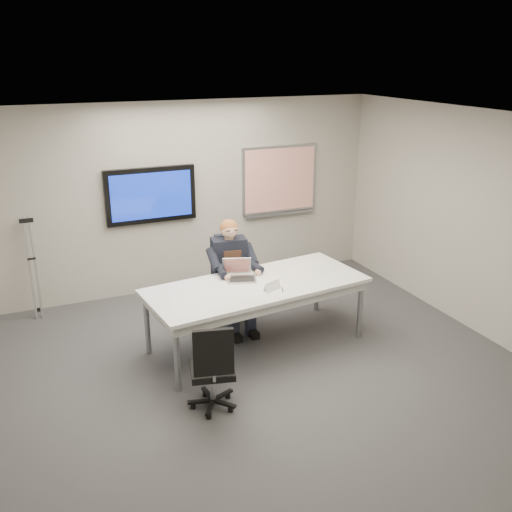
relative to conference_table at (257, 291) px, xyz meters
name	(u,v)px	position (x,y,z in m)	size (l,w,h in m)	color
floor	(267,382)	(-0.23, -0.82, -0.72)	(6.00, 6.00, 0.02)	#3C3C3F
ceiling	(269,123)	(-0.23, -0.82, 2.08)	(6.00, 6.00, 0.02)	white
wall_back	(184,198)	(-0.23, 2.18, 0.68)	(6.00, 0.02, 2.80)	#A9A498
wall_front	(486,433)	(-0.23, -3.82, 0.68)	(6.00, 0.02, 2.80)	#A9A498
wall_right	(492,229)	(2.77, -0.82, 0.68)	(0.02, 6.00, 2.80)	#A9A498
conference_table	(257,291)	(0.00, 0.00, 0.00)	(2.76, 1.40, 0.82)	white
tv_display	(151,195)	(-0.73, 2.12, 0.78)	(1.30, 0.09, 0.80)	black
whiteboard	(280,181)	(1.32, 2.15, 0.81)	(1.25, 0.08, 1.10)	#95979D
office_chair_far	(229,296)	(-0.06, 0.81, -0.39)	(0.68, 0.68, 1.07)	black
office_chair_near	(213,383)	(-0.94, -1.07, -0.42)	(0.56, 0.56, 0.98)	black
seated_person	(234,287)	(-0.07, 0.55, -0.14)	(0.47, 0.81, 1.43)	#202535
crutch	(32,266)	(-2.43, 1.97, 0.00)	(0.20, 0.34, 1.45)	#AAACB1
laptop	(240,274)	(-0.12, 0.24, 0.16)	(0.41, 0.43, 0.25)	#A6A6A8
name_tent	(272,286)	(0.10, -0.23, 0.14)	(0.24, 0.07, 0.10)	white
pen	(283,289)	(0.21, -0.29, 0.10)	(0.01, 0.01, 0.14)	black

